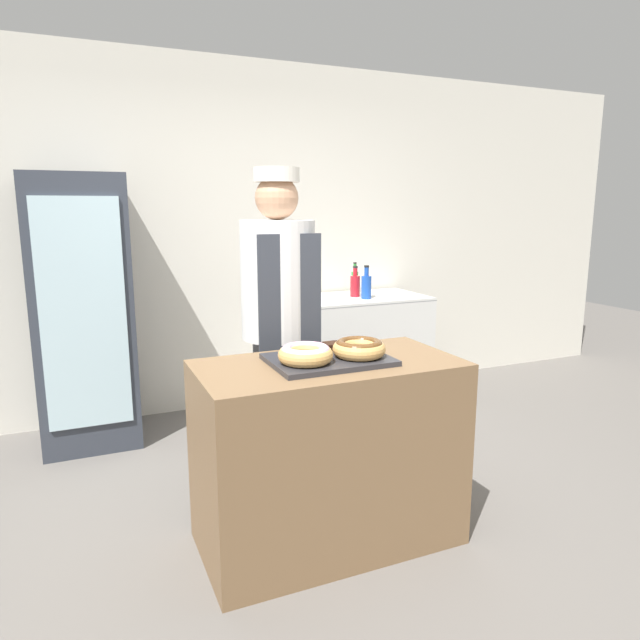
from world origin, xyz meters
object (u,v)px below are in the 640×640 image
at_px(baker_person, 279,324).
at_px(donut_light_glaze, 306,353).
at_px(beverage_fridge, 83,313).
at_px(bottle_blue, 366,286).
at_px(chest_freezer, 360,349).
at_px(bottle_green, 355,281).
at_px(serving_tray, 329,360).
at_px(donut_chocolate_glaze, 359,348).
at_px(bottle_red, 355,285).
at_px(brownie_back_left, 301,349).
at_px(brownie_back_right, 333,346).

bearing_deg(baker_person, donut_light_glaze, -100.17).
relative_size(beverage_fridge, bottle_blue, 6.86).
height_order(chest_freezer, bottle_green, bottle_green).
height_order(serving_tray, donut_chocolate_glaze, donut_chocolate_glaze).
height_order(donut_chocolate_glaze, bottle_red, bottle_red).
bearing_deg(chest_freezer, serving_tray, -121.64).
bearing_deg(beverage_fridge, bottle_blue, -3.15).
distance_m(donut_chocolate_glaze, bottle_green, 2.21).
distance_m(brownie_back_left, bottle_green, 2.16).
bearing_deg(donut_chocolate_glaze, donut_light_glaze, 180.00).
xyz_separation_m(donut_light_glaze, bottle_green, (1.25, 1.98, 0.02)).
height_order(baker_person, chest_freezer, baker_person).
relative_size(chest_freezer, bottle_red, 4.25).
bearing_deg(bottle_blue, brownie_back_right, -123.35).
bearing_deg(chest_freezer, bottle_red, 163.76).
xyz_separation_m(serving_tray, chest_freezer, (1.08, 1.75, -0.46)).
distance_m(baker_person, chest_freezer, 1.62).
bearing_deg(bottle_red, chest_freezer, -16.24).
bearing_deg(baker_person, beverage_fridge, 132.57).
distance_m(beverage_fridge, chest_freezer, 2.13).
xyz_separation_m(donut_chocolate_glaze, bottle_blue, (0.94, 1.68, 0.02)).
bearing_deg(brownie_back_left, beverage_fridge, 119.77).
bearing_deg(bottle_green, serving_tray, -120.10).
bearing_deg(bottle_green, donut_light_glaze, -122.38).
relative_size(donut_light_glaze, bottle_blue, 0.93).
relative_size(brownie_back_left, baker_person, 0.05).
relative_size(serving_tray, donut_light_glaze, 2.21).
xyz_separation_m(donut_light_glaze, brownie_back_right, (0.21, 0.18, -0.03)).
bearing_deg(bottle_blue, brownie_back_left, -127.49).
distance_m(baker_person, beverage_fridge, 1.48).
height_order(baker_person, beverage_fridge, beverage_fridge).
relative_size(beverage_fridge, bottle_red, 7.34).
bearing_deg(baker_person, brownie_back_left, -98.10).
xyz_separation_m(donut_chocolate_glaze, chest_freezer, (0.95, 1.80, -0.52)).
height_order(donut_chocolate_glaze, bottle_green, bottle_green).
bearing_deg(bottle_blue, bottle_red, 103.01).
height_order(serving_tray, bottle_blue, bottle_blue).
distance_m(baker_person, bottle_green, 1.70).
height_order(baker_person, bottle_red, baker_person).
xyz_separation_m(baker_person, bottle_green, (1.13, 1.27, 0.04)).
relative_size(serving_tray, bottle_red, 2.20).
relative_size(bottle_red, bottle_blue, 0.94).
distance_m(brownie_back_left, beverage_fridge, 1.86).
relative_size(brownie_back_right, bottle_red, 0.33).
bearing_deg(serving_tray, brownie_back_left, 121.71).
bearing_deg(brownie_back_left, donut_chocolate_glaze, -39.44).
bearing_deg(bottle_green, chest_freezer, -102.54).
xyz_separation_m(chest_freezer, bottle_red, (-0.04, 0.01, 0.53)).
relative_size(brownie_back_left, bottle_blue, 0.31).
bearing_deg(beverage_fridge, donut_chocolate_glaze, -57.57).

